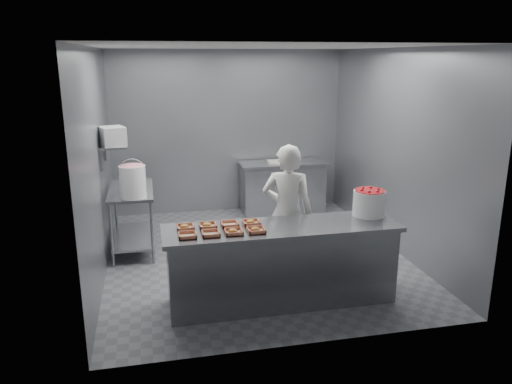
# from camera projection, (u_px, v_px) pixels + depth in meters

# --- Properties ---
(floor) EXTENTS (4.50, 4.50, 0.00)m
(floor) POSITION_uv_depth(u_px,v_px,m) (256.00, 256.00, 6.94)
(floor) COLOR #4C4C51
(floor) RESTS_ON ground
(ceiling) EXTENTS (4.50, 4.50, 0.00)m
(ceiling) POSITION_uv_depth(u_px,v_px,m) (256.00, 47.00, 6.20)
(ceiling) COLOR white
(ceiling) RESTS_ON wall_back
(wall_back) EXTENTS (4.00, 0.04, 2.80)m
(wall_back) POSITION_uv_depth(u_px,v_px,m) (228.00, 132.00, 8.69)
(wall_back) COLOR slate
(wall_back) RESTS_ON ground
(wall_left) EXTENTS (0.04, 4.50, 2.80)m
(wall_left) POSITION_uv_depth(u_px,v_px,m) (98.00, 164.00, 6.16)
(wall_left) COLOR slate
(wall_left) RESTS_ON ground
(wall_right) EXTENTS (0.04, 4.50, 2.80)m
(wall_right) POSITION_uv_depth(u_px,v_px,m) (395.00, 151.00, 6.98)
(wall_right) COLOR slate
(wall_right) RESTS_ON ground
(service_counter) EXTENTS (2.60, 0.70, 0.90)m
(service_counter) POSITION_uv_depth(u_px,v_px,m) (281.00, 264.00, 5.55)
(service_counter) COLOR slate
(service_counter) RESTS_ON ground
(prep_table) EXTENTS (0.60, 1.20, 0.90)m
(prep_table) POSITION_uv_depth(u_px,v_px,m) (132.00, 210.00, 7.01)
(prep_table) COLOR slate
(prep_table) RESTS_ON ground
(back_counter) EXTENTS (1.50, 0.60, 0.90)m
(back_counter) POSITION_uv_depth(u_px,v_px,m) (282.00, 187.00, 8.80)
(back_counter) COLOR slate
(back_counter) RESTS_ON ground
(wall_shelf) EXTENTS (0.35, 0.90, 0.03)m
(wall_shelf) POSITION_uv_depth(u_px,v_px,m) (114.00, 143.00, 6.72)
(wall_shelf) COLOR slate
(wall_shelf) RESTS_ON wall_left
(tray_0) EXTENTS (0.19, 0.18, 0.04)m
(tray_0) POSITION_uv_depth(u_px,v_px,m) (187.00, 235.00, 5.09)
(tray_0) COLOR tan
(tray_0) RESTS_ON service_counter
(tray_1) EXTENTS (0.19, 0.18, 0.04)m
(tray_1) POSITION_uv_depth(u_px,v_px,m) (211.00, 233.00, 5.14)
(tray_1) COLOR tan
(tray_1) RESTS_ON service_counter
(tray_2) EXTENTS (0.19, 0.18, 0.06)m
(tray_2) POSITION_uv_depth(u_px,v_px,m) (233.00, 231.00, 5.19)
(tray_2) COLOR tan
(tray_2) RESTS_ON service_counter
(tray_3) EXTENTS (0.19, 0.18, 0.06)m
(tray_3) POSITION_uv_depth(u_px,v_px,m) (256.00, 230.00, 5.24)
(tray_3) COLOR tan
(tray_3) RESTS_ON service_counter
(tray_4) EXTENTS (0.19, 0.18, 0.06)m
(tray_4) POSITION_uv_depth(u_px,v_px,m) (185.00, 227.00, 5.33)
(tray_4) COLOR tan
(tray_4) RESTS_ON service_counter
(tray_5) EXTENTS (0.19, 0.18, 0.06)m
(tray_5) POSITION_uv_depth(u_px,v_px,m) (208.00, 225.00, 5.38)
(tray_5) COLOR tan
(tray_5) RESTS_ON service_counter
(tray_6) EXTENTS (0.19, 0.18, 0.04)m
(tray_6) POSITION_uv_depth(u_px,v_px,m) (230.00, 224.00, 5.43)
(tray_6) COLOR tan
(tray_6) RESTS_ON service_counter
(tray_7) EXTENTS (0.19, 0.18, 0.06)m
(tray_7) POSITION_uv_depth(u_px,v_px,m) (251.00, 222.00, 5.48)
(tray_7) COLOR tan
(tray_7) RESTS_ON service_counter
(worker) EXTENTS (0.73, 0.61, 1.69)m
(worker) POSITION_uv_depth(u_px,v_px,m) (287.00, 213.00, 6.06)
(worker) COLOR silver
(worker) RESTS_ON ground
(strawberry_tub) EXTENTS (0.37, 0.37, 0.30)m
(strawberry_tub) POSITION_uv_depth(u_px,v_px,m) (369.00, 202.00, 5.75)
(strawberry_tub) COLOR white
(strawberry_tub) RESTS_ON service_counter
(glaze_bucket) EXTENTS (0.35, 0.34, 0.52)m
(glaze_bucket) POSITION_uv_depth(u_px,v_px,m) (133.00, 181.00, 6.47)
(glaze_bucket) COLOR white
(glaze_bucket) RESTS_ON prep_table
(bucket_lid) EXTENTS (0.34, 0.34, 0.03)m
(bucket_lid) POSITION_uv_depth(u_px,v_px,m) (133.00, 185.00, 7.12)
(bucket_lid) COLOR white
(bucket_lid) RESTS_ON prep_table
(rag) EXTENTS (0.15, 0.13, 0.02)m
(rag) POSITION_uv_depth(u_px,v_px,m) (129.00, 183.00, 7.24)
(rag) COLOR #CCB28C
(rag) RESTS_ON prep_table
(appliance) EXTENTS (0.37, 0.40, 0.24)m
(appliance) POSITION_uv_depth(u_px,v_px,m) (113.00, 136.00, 6.43)
(appliance) COLOR gray
(appliance) RESTS_ON wall_shelf
(paper_stack) EXTENTS (0.31, 0.24, 0.04)m
(paper_stack) POSITION_uv_depth(u_px,v_px,m) (276.00, 161.00, 8.65)
(paper_stack) COLOR silver
(paper_stack) RESTS_ON back_counter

